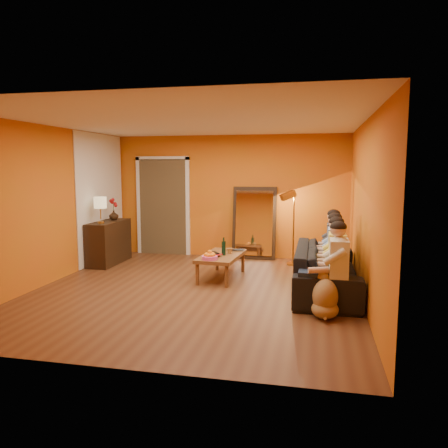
% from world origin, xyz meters
% --- Properties ---
extents(room_shell, '(5.00, 5.50, 2.60)m').
position_xyz_m(room_shell, '(0.00, 0.37, 1.30)').
color(room_shell, brown).
rests_on(room_shell, ground).
extents(white_accent, '(0.02, 1.90, 2.58)m').
position_xyz_m(white_accent, '(-2.48, 1.75, 1.30)').
color(white_accent, white).
rests_on(white_accent, wall_left).
extents(doorway_recess, '(1.06, 0.30, 2.10)m').
position_xyz_m(doorway_recess, '(-1.50, 2.83, 1.05)').
color(doorway_recess, '#3F2D19').
rests_on(doorway_recess, floor).
extents(door_jamb_left, '(0.08, 0.06, 2.20)m').
position_xyz_m(door_jamb_left, '(-2.07, 2.71, 1.05)').
color(door_jamb_left, white).
rests_on(door_jamb_left, wall_back).
extents(door_jamb_right, '(0.08, 0.06, 2.20)m').
position_xyz_m(door_jamb_right, '(-0.93, 2.71, 1.05)').
color(door_jamb_right, white).
rests_on(door_jamb_right, wall_back).
extents(door_header, '(1.22, 0.06, 0.08)m').
position_xyz_m(door_header, '(-1.50, 2.71, 2.12)').
color(door_header, white).
rests_on(door_header, wall_back).
extents(mirror_frame, '(0.92, 0.27, 1.51)m').
position_xyz_m(mirror_frame, '(0.55, 2.63, 0.76)').
color(mirror_frame, black).
rests_on(mirror_frame, floor).
extents(mirror_glass, '(0.78, 0.21, 1.35)m').
position_xyz_m(mirror_glass, '(0.55, 2.59, 0.76)').
color(mirror_glass, white).
rests_on(mirror_glass, mirror_frame).
extents(sideboard, '(0.44, 1.18, 0.85)m').
position_xyz_m(sideboard, '(-2.24, 1.55, 0.42)').
color(sideboard, black).
rests_on(sideboard, floor).
extents(table_lamp, '(0.24, 0.24, 0.51)m').
position_xyz_m(table_lamp, '(-2.24, 1.25, 1.10)').
color(table_lamp, beige).
rests_on(table_lamp, sideboard).
extents(sofa, '(2.40, 0.94, 0.70)m').
position_xyz_m(sofa, '(2.00, 0.40, 0.35)').
color(sofa, black).
rests_on(sofa, floor).
extents(coffee_table, '(0.71, 1.26, 0.42)m').
position_xyz_m(coffee_table, '(0.23, 0.84, 0.21)').
color(coffee_table, brown).
rests_on(coffee_table, floor).
extents(floor_lamp, '(0.37, 0.34, 1.44)m').
position_xyz_m(floor_lamp, '(1.40, 2.14, 0.72)').
color(floor_lamp, '#B88636').
rests_on(floor_lamp, floor).
extents(dog, '(0.36, 0.54, 0.63)m').
position_xyz_m(dog, '(1.97, -0.82, 0.32)').
color(dog, olive).
rests_on(dog, floor).
extents(person_far_left, '(0.70, 0.44, 1.22)m').
position_xyz_m(person_far_left, '(2.13, -0.60, 0.61)').
color(person_far_left, beige).
rests_on(person_far_left, sofa).
extents(person_mid_left, '(0.70, 0.44, 1.22)m').
position_xyz_m(person_mid_left, '(2.13, -0.05, 0.61)').
color(person_mid_left, '#DFC74A').
rests_on(person_mid_left, sofa).
extents(person_mid_right, '(0.70, 0.44, 1.22)m').
position_xyz_m(person_mid_right, '(2.13, 0.50, 0.61)').
color(person_mid_right, '#87A2D1').
rests_on(person_mid_right, sofa).
extents(person_far_right, '(0.70, 0.44, 1.22)m').
position_xyz_m(person_far_right, '(2.13, 1.05, 0.61)').
color(person_far_right, '#333439').
rests_on(person_far_right, sofa).
extents(fruit_bowl, '(0.26, 0.26, 0.16)m').
position_xyz_m(fruit_bowl, '(0.13, 0.39, 0.50)').
color(fruit_bowl, '#F155A6').
rests_on(fruit_bowl, coffee_table).
extents(wine_bottle, '(0.07, 0.07, 0.31)m').
position_xyz_m(wine_bottle, '(0.28, 0.79, 0.58)').
color(wine_bottle, black).
rests_on(wine_bottle, coffee_table).
extents(tumbler, '(0.11, 0.11, 0.09)m').
position_xyz_m(tumbler, '(0.35, 0.96, 0.47)').
color(tumbler, '#B27F3F').
rests_on(tumbler, coffee_table).
extents(laptop, '(0.34, 0.25, 0.03)m').
position_xyz_m(laptop, '(0.41, 1.19, 0.43)').
color(laptop, black).
rests_on(laptop, coffee_table).
extents(book_lower, '(0.19, 0.25, 0.02)m').
position_xyz_m(book_lower, '(0.05, 0.64, 0.43)').
color(book_lower, black).
rests_on(book_lower, coffee_table).
extents(book_mid, '(0.28, 0.32, 0.02)m').
position_xyz_m(book_mid, '(0.06, 0.65, 0.45)').
color(book_mid, '#A71315').
rests_on(book_mid, book_lower).
extents(book_upper, '(0.26, 0.27, 0.02)m').
position_xyz_m(book_upper, '(0.05, 0.63, 0.47)').
color(book_upper, black).
rests_on(book_upper, book_mid).
extents(vase, '(0.19, 0.19, 0.20)m').
position_xyz_m(vase, '(-2.24, 1.80, 0.95)').
color(vase, black).
rests_on(vase, sideboard).
extents(flowers, '(0.17, 0.17, 0.45)m').
position_xyz_m(flowers, '(-2.24, 1.80, 1.19)').
color(flowers, '#A71315').
rests_on(flowers, vase).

